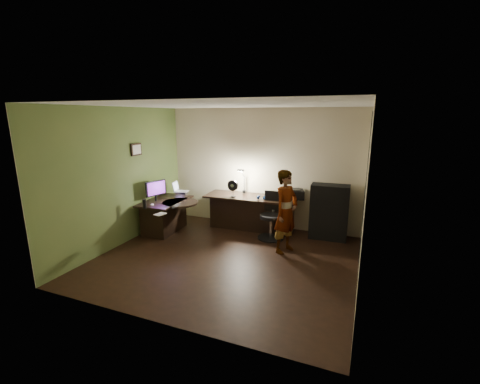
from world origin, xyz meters
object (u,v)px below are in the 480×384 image
at_px(desk_left, 166,216).
at_px(cabinet, 329,212).
at_px(office_chair, 271,216).
at_px(person, 286,212).
at_px(monitor, 155,194).
at_px(desk_right, 251,213).

xyz_separation_m(desk_left, cabinet, (3.41, 0.91, 0.22)).
bearing_deg(cabinet, desk_left, -167.69).
distance_m(desk_left, office_chair, 2.34).
bearing_deg(person, office_chair, 62.29).
distance_m(monitor, office_chair, 2.55).
bearing_deg(office_chair, cabinet, 20.32).
bearing_deg(monitor, office_chair, 28.93).
xyz_separation_m(desk_right, office_chair, (0.59, -0.38, 0.10)).
relative_size(desk_left, monitor, 2.44).
bearing_deg(person, desk_left, 110.86).
xyz_separation_m(office_chair, person, (0.43, -0.52, 0.30)).
relative_size(desk_right, person, 1.31).
xyz_separation_m(desk_right, person, (1.02, -0.90, 0.40)).
distance_m(desk_left, desk_right, 1.90).
height_order(cabinet, person, person).
bearing_deg(cabinet, person, -127.21).
xyz_separation_m(desk_right, cabinet, (1.70, 0.09, 0.19)).
bearing_deg(monitor, desk_right, 42.75).
height_order(desk_left, office_chair, office_chair).
xyz_separation_m(cabinet, office_chair, (-1.11, -0.47, -0.09)).
bearing_deg(desk_right, person, -43.01).
relative_size(cabinet, office_chair, 1.18).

